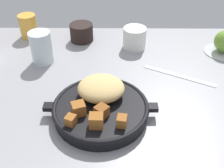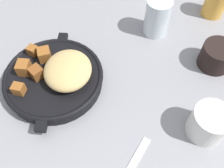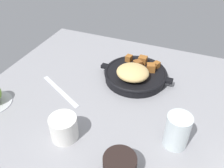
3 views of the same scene
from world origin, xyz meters
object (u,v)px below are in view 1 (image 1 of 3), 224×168
Objects in this scene: coffee_mug_dark at (81,32)px; ceramic_mug_white at (134,38)px; butter_knife at (178,75)px; juice_glass_amber at (28,26)px; water_glass_tall at (41,48)px; cast_iron_skillet at (100,105)px.

coffee_mug_dark is 19.76cm from ceramic_mug_white.
butter_knife is 2.69× the size of coffee_mug_dark.
butter_knife is at bearing -35.55° from coffee_mug_dark.
juice_glass_amber is at bearing -178.55° from butter_knife.
butter_knife is at bearing -53.97° from ceramic_mug_white.
water_glass_tall reaches higher than butter_knife.
juice_glass_amber is at bearing 124.18° from cast_iron_skillet.
ceramic_mug_white reaches higher than coffee_mug_dark.
water_glass_tall reaches higher than juice_glass_amber.
coffee_mug_dark reaches higher than butter_knife.
cast_iron_skillet is at bearing -77.63° from coffee_mug_dark.
ceramic_mug_white is at bearing 73.13° from cast_iron_skillet.
butter_knife is 2.63× the size of juice_glass_amber.
coffee_mug_dark is at bearing -7.88° from juice_glass_amber.
water_glass_tall is at bearing -162.21° from ceramic_mug_white.
water_glass_tall is (-42.88, 7.79, 5.06)cm from butter_knife.
ceramic_mug_white is (39.10, -8.00, -0.58)cm from juice_glass_amber.
juice_glass_amber is at bearing 172.12° from coffee_mug_dark.
juice_glass_amber is 0.82× the size of water_glass_tall.
water_glass_tall is (-30.17, -9.68, 1.53)cm from ceramic_mug_white.
ceramic_mug_white is at bearing 153.66° from butter_knife.
juice_glass_amber reaches higher than ceramic_mug_white.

